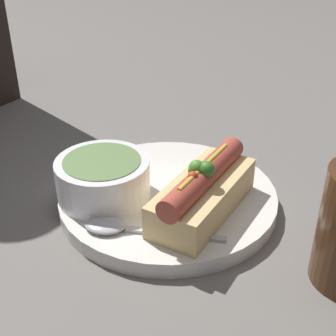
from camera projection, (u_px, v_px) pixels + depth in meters
ground_plane at (168, 204)px, 0.56m from camera, size 4.00×4.00×0.00m
dinner_plate at (168, 198)px, 0.55m from camera, size 0.25×0.25×0.02m
hot_dog at (203, 191)px, 0.50m from camera, size 0.15×0.06×0.07m
soup_bowl at (103, 177)px, 0.53m from camera, size 0.11×0.11×0.05m
spoon at (119, 227)px, 0.48m from camera, size 0.07×0.14×0.01m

